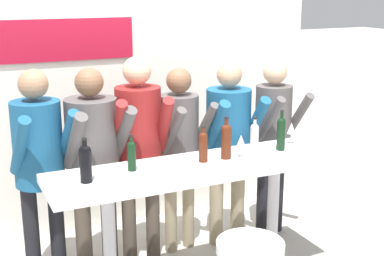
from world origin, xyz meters
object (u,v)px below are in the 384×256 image
(person_left, at_px, (93,151))
(wine_bottle_0, at_px, (203,145))
(person_center, at_px, (180,140))
(wine_bottle_1, at_px, (226,139))
(person_center_right, at_px, (229,135))
(wine_bottle_3, at_px, (132,154))
(person_far_left, at_px, (39,155))
(wine_glass_1, at_px, (241,141))
(wine_glass_0, at_px, (291,129))
(wine_bottle_2, at_px, (85,162))
(tasting_table, at_px, (197,186))
(wine_bottle_4, at_px, (281,132))
(wine_bottle_5, at_px, (254,137))
(person_center_left, at_px, (139,138))
(person_right, at_px, (273,128))

(person_left, distance_m, wine_bottle_0, 0.87)
(person_center, bearing_deg, wine_bottle_1, -87.67)
(person_center_right, distance_m, wine_bottle_3, 1.17)
(person_far_left, xyz_separation_m, wine_glass_1, (1.37, -0.60, 0.09))
(wine_bottle_1, relative_size, wine_glass_0, 1.81)
(wine_bottle_0, distance_m, wine_bottle_2, 0.88)
(tasting_table, xyz_separation_m, wine_glass_1, (0.36, 0.00, 0.29))
(person_left, relative_size, wine_bottle_1, 5.18)
(tasting_table, bearing_deg, wine_bottle_2, -178.89)
(wine_bottle_3, relative_size, wine_bottle_4, 0.80)
(wine_glass_1, bearing_deg, wine_bottle_3, 175.17)
(tasting_table, xyz_separation_m, wine_bottle_5, (0.52, 0.06, 0.30))
(person_far_left, bearing_deg, tasting_table, -40.07)
(wine_glass_1, bearing_deg, wine_bottle_1, 165.96)
(person_center_right, relative_size, wine_bottle_2, 5.37)
(person_center_left, relative_size, wine_bottle_5, 6.15)
(person_right, distance_m, wine_glass_1, 0.89)
(wine_bottle_3, height_order, wine_bottle_5, wine_bottle_5)
(person_left, distance_m, person_center, 0.76)
(person_right, relative_size, wine_bottle_1, 5.07)
(person_far_left, xyz_separation_m, wine_bottle_2, (0.20, -0.62, 0.11))
(person_center, distance_m, wine_bottle_0, 0.62)
(person_left, relative_size, wine_bottle_5, 5.92)
(tasting_table, xyz_separation_m, person_center_left, (-0.23, 0.60, 0.24))
(person_right, height_order, wine_glass_1, person_right)
(wine_bottle_0, bearing_deg, wine_bottle_1, -1.84)
(wine_bottle_4, bearing_deg, wine_bottle_1, -179.65)
(wine_bottle_5, bearing_deg, wine_bottle_2, -176.65)
(person_right, bearing_deg, person_far_left, 175.80)
(person_center, xyz_separation_m, person_center_right, (0.44, -0.06, 0.01))
(person_right, relative_size, wine_glass_0, 9.19)
(person_center, xyz_separation_m, wine_bottle_4, (0.60, -0.60, 0.15))
(wine_bottle_0, xyz_separation_m, wine_bottle_5, (0.45, 0.03, 0.00))
(wine_bottle_2, height_order, wine_bottle_3, wine_bottle_2)
(wine_bottle_0, height_order, wine_bottle_4, wine_bottle_4)
(person_far_left, distance_m, wine_glass_1, 1.50)
(person_far_left, height_order, wine_bottle_5, person_far_left)
(person_far_left, distance_m, person_center_left, 0.78)
(person_center, height_order, wine_bottle_1, person_center)
(tasting_table, height_order, wine_glass_0, wine_glass_0)
(person_center, bearing_deg, person_center_right, -15.25)
(tasting_table, xyz_separation_m, wine_bottle_0, (0.07, 0.04, 0.29))
(tasting_table, height_order, wine_glass_1, wine_glass_1)
(person_right, bearing_deg, wine_glass_0, -108.93)
(person_far_left, distance_m, wine_bottle_5, 1.62)
(tasting_table, distance_m, person_center, 0.67)
(person_center_right, xyz_separation_m, wine_glass_1, (-0.22, -0.58, 0.12))
(wine_bottle_2, bearing_deg, wine_glass_1, 0.90)
(tasting_table, height_order, wine_bottle_4, wine_bottle_4)
(person_far_left, relative_size, person_left, 1.01)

